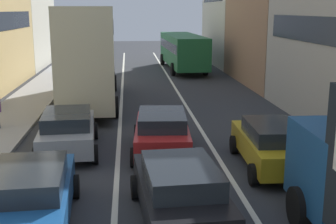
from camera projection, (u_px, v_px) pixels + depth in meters
sidewalk_left at (21, 109)px, 22.42m from camera, size 2.60×64.00×0.14m
lane_stripe_left at (121, 108)px, 22.87m from camera, size 0.16×60.00×0.01m
lane_stripe_right at (187, 107)px, 23.16m from camera, size 0.16×60.00×0.01m
building_row_right at (317, 1)px, 26.40m from camera, size 7.20×43.90×13.37m
sedan_centre_lane_second at (180, 190)px, 10.47m from camera, size 2.29×4.41×1.49m
wagon_left_lane_second at (30, 195)px, 10.23m from camera, size 2.29×4.41×1.49m
hatchback_centre_lane_third at (162, 131)px, 15.58m from camera, size 2.27×4.40×1.49m
sedan_left_lane_third at (68, 130)px, 15.70m from camera, size 2.30×4.41×1.49m
sedan_right_lane_behind_truck at (273, 144)px, 14.11m from camera, size 2.21×4.37×1.49m
bus_mid_queue_primary at (89, 51)px, 23.21m from camera, size 3.07×10.58×5.06m
bus_far_queue_secondary at (183, 49)px, 36.87m from camera, size 3.12×10.59×2.90m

